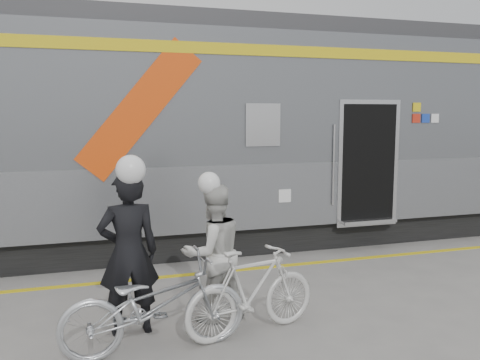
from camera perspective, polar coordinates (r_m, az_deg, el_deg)
name	(u,v)px	position (r m, az deg, el deg)	size (l,w,h in m)	color
ground	(216,334)	(5.90, -2.68, -16.90)	(90.00, 90.00, 0.00)	slate
train	(227,134)	(9.77, -1.48, 5.23)	(24.00, 3.17, 4.10)	black
safety_strip	(181,275)	(7.86, -6.68, -10.59)	(24.00, 0.12, 0.01)	gold
man	(129,253)	(5.77, -12.41, -8.01)	(0.67, 0.44, 1.83)	black
bicycle_left	(154,305)	(5.39, -9.59, -13.63)	(0.67, 1.91, 1.00)	#B8BCC1
woman	(213,252)	(6.04, -3.05, -8.13)	(0.79, 0.61, 1.62)	beige
bicycle_right	(252,291)	(5.72, 1.35, -12.40)	(0.46, 1.63, 0.98)	silver
helmet_man	(126,156)	(5.58, -12.72, 2.65)	(0.32, 0.32, 0.32)	white
helmet_woman	(212,173)	(5.86, -3.11, 0.75)	(0.26, 0.26, 0.26)	white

